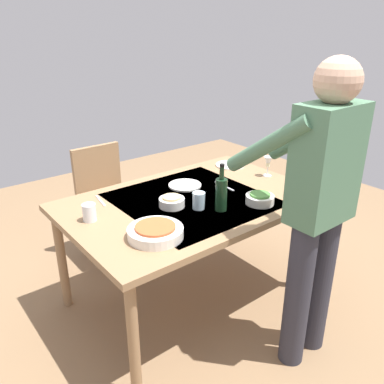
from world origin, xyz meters
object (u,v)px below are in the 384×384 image
at_px(side_bowl_bread, 172,202).
at_px(dinner_plate_near, 185,185).
at_px(side_bowl_salad, 260,199).
at_px(wine_glass_left, 268,163).
at_px(serving_bowl_pasta, 155,232).
at_px(person_server, 318,204).
at_px(dining_table, 192,208).
at_px(chair_near, 105,195).
at_px(water_cup_near_left, 199,201).
at_px(dinner_plate_far, 230,165).
at_px(wine_bottle, 221,193).
at_px(water_cup_near_right, 89,212).

height_order(side_bowl_bread, dinner_plate_near, side_bowl_bread).
xyz_separation_m(side_bowl_salad, side_bowl_bread, (0.46, -0.31, 0.00)).
distance_m(wine_glass_left, serving_bowl_pasta, 1.20).
height_order(person_server, side_bowl_bread, person_server).
bearing_deg(side_bowl_bread, dinner_plate_near, -141.03).
bearing_deg(dining_table, chair_near, -78.79).
relative_size(water_cup_near_left, serving_bowl_pasta, 0.35).
relative_size(person_server, dinner_plate_far, 7.34).
height_order(serving_bowl_pasta, side_bowl_salad, same).
relative_size(wine_bottle, wine_glass_left, 1.96).
height_order(water_cup_near_left, side_bowl_salad, water_cup_near_left).
distance_m(dining_table, person_server, 0.86).
xyz_separation_m(person_server, water_cup_near_right, (0.84, -0.92, -0.15)).
relative_size(dining_table, water_cup_near_right, 15.76).
xyz_separation_m(chair_near, serving_bowl_pasta, (0.28, 1.19, 0.27)).
distance_m(person_server, water_cup_near_right, 1.26).
relative_size(dinner_plate_near, dinner_plate_far, 1.00).
bearing_deg(water_cup_near_right, water_cup_near_left, 156.25).
height_order(dining_table, serving_bowl_pasta, serving_bowl_pasta).
height_order(wine_bottle, water_cup_near_left, wine_bottle).
distance_m(water_cup_near_left, side_bowl_salad, 0.39).
bearing_deg(wine_bottle, dinner_plate_far, -137.47).
bearing_deg(side_bowl_salad, person_server, 77.79).
bearing_deg(wine_bottle, wine_glass_left, -161.74).
relative_size(serving_bowl_pasta, dinner_plate_near, 1.30).
xyz_separation_m(water_cup_near_left, side_bowl_bread, (0.11, -0.13, -0.02)).
bearing_deg(dinner_plate_far, dining_table, 26.53).
height_order(wine_bottle, side_bowl_salad, wine_bottle).
xyz_separation_m(chair_near, person_server, (-0.37, 1.71, 0.43)).
xyz_separation_m(side_bowl_bread, dinner_plate_far, (-0.81, -0.33, -0.03)).
xyz_separation_m(wine_bottle, serving_bowl_pasta, (0.50, 0.03, -0.08)).
bearing_deg(serving_bowl_pasta, person_server, 141.18).
bearing_deg(side_bowl_salad, wine_glass_left, -143.54).
relative_size(wine_glass_left, water_cup_near_left, 1.44).
bearing_deg(wine_bottle, water_cup_near_left, -47.57).
xyz_separation_m(chair_near, dinner_plate_far, (-0.83, 0.59, 0.24)).
bearing_deg(person_server, dining_table, -76.49).
bearing_deg(wine_glass_left, side_bowl_bread, -0.36).
bearing_deg(dinner_plate_far, side_bowl_salad, 61.27).
height_order(water_cup_near_left, dinner_plate_near, water_cup_near_left).
relative_size(wine_bottle, side_bowl_salad, 1.64).
bearing_deg(serving_bowl_pasta, chair_near, -103.30).
bearing_deg(dinner_plate_near, side_bowl_bread, 38.97).
bearing_deg(serving_bowl_pasta, water_cup_near_right, -64.58).
distance_m(wine_glass_left, dinner_plate_near, 0.65).
distance_m(water_cup_near_right, serving_bowl_pasta, 0.44).
relative_size(chair_near, dinner_plate_far, 3.96).
bearing_deg(dinner_plate_near, dining_table, 63.96).
distance_m(dining_table, water_cup_near_left, 0.19).
height_order(wine_bottle, wine_glass_left, wine_bottle).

